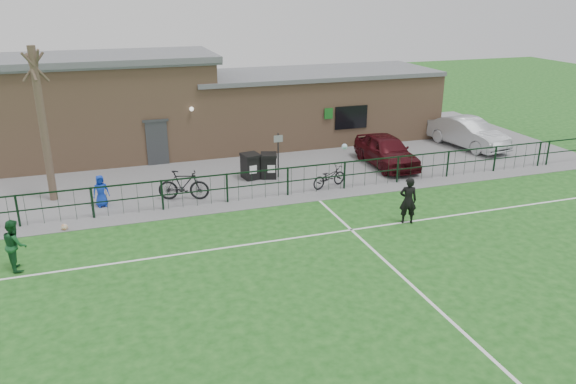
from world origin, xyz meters
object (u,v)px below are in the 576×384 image
object	(u,v)px
car_maroon	(386,151)
spectator_child	(101,191)
bicycle_e	(329,177)
ball_ground	(65,227)
car_silver	(468,133)
sign_post	(278,155)
bicycle_d	(184,185)
bare_tree	(43,126)
outfield_player	(15,245)
wheelie_bin_right	(269,166)
wheelie_bin_left	(251,167)

from	to	relation	value
car_maroon	spectator_child	xyz separation A→B (m)	(-12.87, -1.23, -0.11)
bicycle_e	ball_ground	world-z (taller)	bicycle_e
bicycle_e	car_silver	bearing A→B (deg)	-88.02
sign_post	bicycle_d	world-z (taller)	sign_post
bicycle_e	ball_ground	bearing A→B (deg)	77.78
bare_tree	bicycle_d	world-z (taller)	bare_tree
outfield_player	spectator_child	bearing A→B (deg)	-43.38
car_silver	spectator_child	size ratio (longest dim) A/B	3.73
bicycle_e	wheelie_bin_right	bearing A→B (deg)	26.06
bare_tree	wheelie_bin_right	xyz separation A→B (m)	(8.93, -0.07, -2.48)
wheelie_bin_right	sign_post	world-z (taller)	sign_post
wheelie_bin_right	bicycle_d	distance (m)	4.31
bicycle_d	car_silver	bearing A→B (deg)	-60.73
bare_tree	sign_post	distance (m)	9.55
car_maroon	bare_tree	bearing A→B (deg)	-179.81
car_silver	ball_ground	distance (m)	20.39
car_silver	outfield_player	distance (m)	22.27
car_silver	spectator_child	world-z (taller)	car_silver
sign_post	outfield_player	xyz separation A→B (m)	(-10.03, -5.75, -0.23)
car_silver	sign_post	bearing A→B (deg)	177.73
sign_post	ball_ground	xyz separation A→B (m)	(-8.83, -3.15, -0.90)
bare_tree	wheelie_bin_left	bearing A→B (deg)	0.39
wheelie_bin_left	ball_ground	xyz separation A→B (m)	(-7.63, -3.37, -0.42)
spectator_child	outfield_player	xyz separation A→B (m)	(-2.51, -4.52, 0.14)
car_maroon	ball_ground	xyz separation A→B (m)	(-14.18, -3.15, -0.64)
bare_tree	wheelie_bin_right	world-z (taller)	bare_tree
bicycle_e	spectator_child	distance (m)	9.18
car_maroon	ball_ground	distance (m)	14.54
sign_post	ball_ground	distance (m)	9.42
bicycle_e	bicycle_d	bearing A→B (deg)	67.06
car_maroon	bicycle_e	size ratio (longest dim) A/B	2.53
wheelie_bin_right	car_maroon	world-z (taller)	car_maroon
bare_tree	car_silver	world-z (taller)	bare_tree
bare_tree	bicycle_e	distance (m)	11.45
wheelie_bin_left	wheelie_bin_right	distance (m)	0.79
bare_tree	bicycle_d	size ratio (longest dim) A/B	2.98
car_silver	bicycle_e	size ratio (longest dim) A/B	2.72
wheelie_bin_left	bare_tree	bearing A→B (deg)	170.08
car_maroon	outfield_player	bearing A→B (deg)	-158.69
car_maroon	outfield_player	distance (m)	16.42
bare_tree	spectator_child	xyz separation A→B (m)	(1.81, -1.39, -2.36)
bare_tree	bicycle_e	world-z (taller)	bare_tree
bare_tree	spectator_child	bearing A→B (deg)	-37.52
spectator_child	wheelie_bin_left	bearing A→B (deg)	4.21
sign_post	car_silver	bearing A→B (deg)	8.24
spectator_child	ball_ground	distance (m)	2.38
bicycle_e	outfield_player	xyz separation A→B (m)	(-11.66, -3.79, 0.32)
bicycle_e	sign_post	bearing A→B (deg)	20.97
bare_tree	car_maroon	distance (m)	14.86
sign_post	ball_ground	bearing A→B (deg)	-160.34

